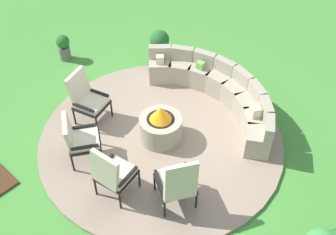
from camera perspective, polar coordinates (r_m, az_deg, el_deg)
name	(u,v)px	position (r m, az deg, el deg)	size (l,w,h in m)	color
ground_plane	(161,139)	(8.09, -0.97, -3.02)	(24.00, 24.00, 0.00)	#478C38
patio_circle	(161,138)	(8.07, -0.97, -2.87)	(4.70, 4.70, 0.06)	gray
fire_pit	(161,126)	(7.82, -1.00, -1.19)	(0.81, 0.81, 0.77)	#9E937F
curved_stone_bench	(219,92)	(8.62, 6.96, 3.56)	(3.45, 1.40, 0.78)	#9E937F
lounge_chair_front_left	(87,97)	(8.19, -11.11, 2.72)	(0.74, 0.70, 1.11)	black
lounge_chair_front_right	(79,138)	(7.47, -12.14, -2.73)	(0.79, 0.81, 1.02)	black
lounge_chair_back_left	(112,173)	(6.80, -7.71, -7.53)	(0.66, 0.67, 1.15)	black
lounge_chair_back_right	(177,182)	(6.63, 1.28, -8.86)	(0.82, 0.82, 1.13)	black
potted_plant_3	(160,43)	(9.98, -1.17, 10.23)	(0.47, 0.47, 0.69)	#605B56
potted_plant_5	(64,46)	(10.21, -14.16, 9.45)	(0.32, 0.32, 0.64)	#605B56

